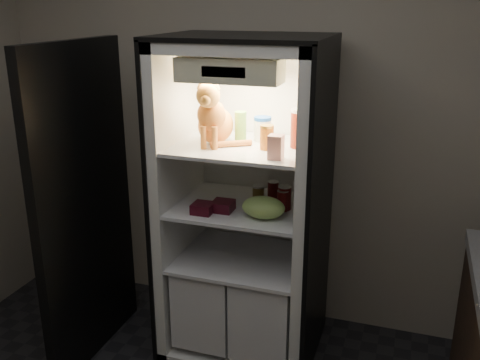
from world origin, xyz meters
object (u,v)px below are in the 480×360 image
(soda_can_a, at_px, (273,191))
(soda_can_b, at_px, (285,198))
(berry_box_right, at_px, (223,206))
(refrigerator, at_px, (246,225))
(condiment_jar, at_px, (258,193))
(mayo_tub, at_px, (263,129))
(pepper_jar, at_px, (302,128))
(salsa_jar, at_px, (267,137))
(tabby_cat, at_px, (214,119))
(cream_carton, at_px, (276,147))
(grape_bag, at_px, (263,207))
(parmesan_shaker, at_px, (241,127))
(berry_box_left, at_px, (203,208))
(soda_can_c, at_px, (283,201))

(soda_can_a, xyz_separation_m, soda_can_b, (0.09, -0.11, 0.01))
(berry_box_right, bearing_deg, refrigerator, 68.15)
(condiment_jar, bearing_deg, mayo_tub, 70.29)
(mayo_tub, distance_m, pepper_jar, 0.25)
(salsa_jar, xyz_separation_m, pepper_jar, (0.16, 0.10, 0.04))
(refrigerator, xyz_separation_m, tabby_cat, (-0.16, -0.10, 0.64))
(cream_carton, distance_m, grape_bag, 0.37)
(parmesan_shaker, xyz_separation_m, cream_carton, (0.27, -0.27, -0.02))
(refrigerator, distance_m, berry_box_left, 0.35)
(refrigerator, height_order, pepper_jar, refrigerator)
(tabby_cat, distance_m, berry_box_right, 0.48)
(refrigerator, relative_size, condiment_jar, 20.57)
(soda_can_c, height_order, berry_box_left, soda_can_c)
(refrigerator, distance_m, grape_bag, 0.34)
(soda_can_c, relative_size, berry_box_right, 1.02)
(soda_can_b, relative_size, condiment_jar, 1.47)
(tabby_cat, xyz_separation_m, parmesan_shaker, (0.12, 0.10, -0.06))
(grape_bag, bearing_deg, tabby_cat, 160.41)
(refrigerator, distance_m, parmesan_shaker, 0.59)
(soda_can_c, distance_m, berry_box_left, 0.44)
(berry_box_left, bearing_deg, condiment_jar, 50.48)
(pepper_jar, xyz_separation_m, soda_can_c, (-0.08, -0.07, -0.40))
(cream_carton, height_order, condiment_jar, cream_carton)
(soda_can_a, height_order, soda_can_b, soda_can_b)
(tabby_cat, xyz_separation_m, berry_box_left, (-0.01, -0.15, -0.46))
(parmesan_shaker, relative_size, pepper_jar, 0.82)
(condiment_jar, bearing_deg, cream_carton, -59.52)
(mayo_tub, bearing_deg, salsa_jar, -66.88)
(parmesan_shaker, distance_m, berry_box_left, 0.50)
(soda_can_b, relative_size, soda_can_c, 1.15)
(mayo_tub, xyz_separation_m, soda_can_b, (0.17, -0.12, -0.35))
(salsa_jar, bearing_deg, tabby_cat, 177.70)
(salsa_jar, height_order, condiment_jar, salsa_jar)
(refrigerator, bearing_deg, pepper_jar, -1.46)
(grape_bag, distance_m, berry_box_right, 0.24)
(parmesan_shaker, relative_size, grape_bag, 0.73)
(soda_can_b, height_order, berry_box_right, soda_can_b)
(salsa_jar, height_order, soda_can_a, salsa_jar)
(cream_carton, height_order, berry_box_right, cream_carton)
(refrigerator, xyz_separation_m, parmesan_shaker, (-0.03, -0.00, 0.58))
(soda_can_c, height_order, berry_box_right, soda_can_c)
(refrigerator, bearing_deg, berry_box_right, -111.85)
(tabby_cat, xyz_separation_m, soda_can_a, (0.30, 0.15, -0.43))
(soda_can_c, relative_size, condiment_jar, 1.27)
(soda_can_a, relative_size, soda_can_b, 0.89)
(berry_box_left, bearing_deg, soda_can_a, 44.02)
(refrigerator, height_order, tabby_cat, refrigerator)
(pepper_jar, height_order, soda_can_c, pepper_jar)
(soda_can_a, relative_size, berry_box_left, 1.07)
(grape_bag, relative_size, berry_box_right, 2.06)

